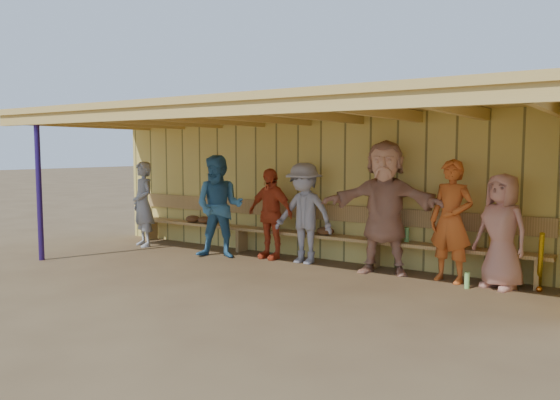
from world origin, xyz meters
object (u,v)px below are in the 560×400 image
Objects in this scene: player_f at (384,207)px; player_h at (502,231)px; player_a at (143,204)px; player_c at (219,207)px; player_e at (304,213)px; player_d at (270,214)px; player_g at (451,221)px; bench at (305,227)px.

player_f is 1.66m from player_h.
player_a reaches higher than player_h.
player_f is at bearing -14.64° from player_c.
player_e is at bearing 26.41° from player_a.
player_d is at bearing 179.34° from player_e.
player_a is 2.70m from player_d.
player_g is at bearing -13.61° from player_f.
player_g reaches higher than player_e.
player_c reaches higher than player_g.
player_c reaches higher than bench.
player_a is 0.93× the size of player_c.
player_c is 4.46m from player_h.
player_g is 0.66m from player_h.
player_d is 3.02m from player_g.
player_e is at bearing 167.20° from player_f.
player_e is 2.35m from player_g.
player_d is (2.68, 0.35, -0.04)m from player_a.
player_e is (3.35, 0.33, 0.01)m from player_a.
player_d is at bearing -148.64° from bench.
player_h is (4.44, 0.41, -0.11)m from player_c.
player_g is at bearing -16.76° from player_c.
player_c reaches higher than player_a.
player_h is at bearing 12.83° from player_g.
player_e is at bearing -61.71° from bench.
player_g is 2.56m from bench.
player_h reaches higher than bench.
player_a is 0.21× the size of bench.
player_h is 0.20× the size of bench.
player_c is 0.23× the size of bench.
player_h is at bearing -5.49° from bench.
player_c is 0.87m from player_d.
player_f is (1.36, 0.02, 0.18)m from player_e.
player_d reaches higher than player_h.
player_a is at bearing -168.16° from player_d.
player_a is 1.06× the size of player_h.
player_a reaches higher than player_d.
bench is (1.27, 0.71, -0.34)m from player_c.
player_g is (2.35, 0.02, 0.04)m from player_e.
bench is (-0.17, 0.32, -0.28)m from player_e.
player_h is (3.68, 0.00, -0.00)m from player_d.
player_d is 0.63m from bench.
player_h is at bearing 4.49° from player_d.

